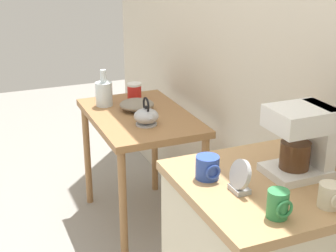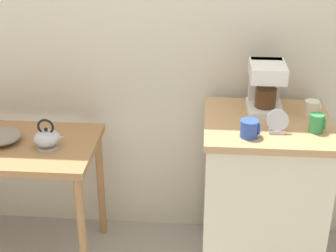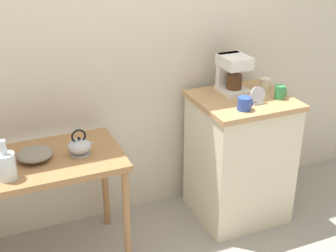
{
  "view_description": "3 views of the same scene",
  "coord_description": "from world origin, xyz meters",
  "px_view_note": "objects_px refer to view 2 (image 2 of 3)",
  "views": [
    {
      "loc": [
        2.0,
        -0.87,
        1.74
      ],
      "look_at": [
        -0.19,
        0.05,
        0.84
      ],
      "focal_mm": 53.48,
      "sensor_mm": 36.0,
      "label": 1
    },
    {
      "loc": [
        0.34,
        -2.27,
        2.0
      ],
      "look_at": [
        0.16,
        0.01,
        0.91
      ],
      "focal_mm": 54.12,
      "sensor_mm": 36.0,
      "label": 2
    },
    {
      "loc": [
        -0.94,
        -2.4,
        2.05
      ],
      "look_at": [
        0.08,
        -0.0,
        0.85
      ],
      "focal_mm": 49.04,
      "sensor_mm": 36.0,
      "label": 3
    }
  ],
  "objects_px": {
    "coffee_maker": "(266,84)",
    "mug_blue": "(250,129)",
    "mug_tall_green": "(317,123)",
    "teakettle": "(47,138)",
    "mug_small_cream": "(312,108)",
    "table_clock": "(277,123)",
    "bowl_stoneware": "(2,136)"
  },
  "relations": [
    {
      "from": "coffee_maker",
      "to": "mug_blue",
      "type": "relative_size",
      "value": 2.8
    },
    {
      "from": "mug_blue",
      "to": "mug_small_cream",
      "type": "height_order",
      "value": "mug_blue"
    },
    {
      "from": "coffee_maker",
      "to": "mug_small_cream",
      "type": "relative_size",
      "value": 3.21
    },
    {
      "from": "bowl_stoneware",
      "to": "coffee_maker",
      "type": "xyz_separation_m",
      "value": [
        1.39,
        0.15,
        0.28
      ]
    },
    {
      "from": "coffee_maker",
      "to": "teakettle",
      "type": "bearing_deg",
      "value": -170.61
    },
    {
      "from": "coffee_maker",
      "to": "table_clock",
      "type": "distance_m",
      "value": 0.29
    },
    {
      "from": "coffee_maker",
      "to": "mug_tall_green",
      "type": "distance_m",
      "value": 0.35
    },
    {
      "from": "mug_blue",
      "to": "mug_tall_green",
      "type": "bearing_deg",
      "value": 13.58
    },
    {
      "from": "coffee_maker",
      "to": "bowl_stoneware",
      "type": "bearing_deg",
      "value": -173.74
    },
    {
      "from": "bowl_stoneware",
      "to": "mug_blue",
      "type": "height_order",
      "value": "mug_blue"
    },
    {
      "from": "mug_blue",
      "to": "table_clock",
      "type": "bearing_deg",
      "value": 22.37
    },
    {
      "from": "bowl_stoneware",
      "to": "table_clock",
      "type": "distance_m",
      "value": 1.44
    },
    {
      "from": "table_clock",
      "to": "teakettle",
      "type": "bearing_deg",
      "value": 175.5
    },
    {
      "from": "teakettle",
      "to": "mug_small_cream",
      "type": "distance_m",
      "value": 1.38
    },
    {
      "from": "mug_blue",
      "to": "mug_tall_green",
      "type": "height_order",
      "value": "mug_tall_green"
    },
    {
      "from": "mug_blue",
      "to": "mug_tall_green",
      "type": "xyz_separation_m",
      "value": [
        0.33,
        0.08,
        0.0
      ]
    },
    {
      "from": "coffee_maker",
      "to": "mug_blue",
      "type": "distance_m",
      "value": 0.36
    },
    {
      "from": "bowl_stoneware",
      "to": "mug_tall_green",
      "type": "height_order",
      "value": "mug_tall_green"
    },
    {
      "from": "mug_blue",
      "to": "teakettle",
      "type": "bearing_deg",
      "value": 171.93
    },
    {
      "from": "coffee_maker",
      "to": "mug_small_cream",
      "type": "xyz_separation_m",
      "value": [
        0.24,
        -0.06,
        -0.1
      ]
    },
    {
      "from": "bowl_stoneware",
      "to": "table_clock",
      "type": "height_order",
      "value": "table_clock"
    },
    {
      "from": "mug_small_cream",
      "to": "mug_tall_green",
      "type": "relative_size",
      "value": 0.89
    },
    {
      "from": "coffee_maker",
      "to": "mug_blue",
      "type": "bearing_deg",
      "value": -106.54
    },
    {
      "from": "teakettle",
      "to": "mug_tall_green",
      "type": "distance_m",
      "value": 1.37
    },
    {
      "from": "bowl_stoneware",
      "to": "teakettle",
      "type": "distance_m",
      "value": 0.26
    },
    {
      "from": "bowl_stoneware",
      "to": "mug_small_cream",
      "type": "bearing_deg",
      "value": 3.16
    },
    {
      "from": "teakettle",
      "to": "table_clock",
      "type": "distance_m",
      "value": 1.18
    },
    {
      "from": "mug_tall_green",
      "to": "table_clock",
      "type": "relative_size",
      "value": 0.78
    },
    {
      "from": "teakettle",
      "to": "mug_blue",
      "type": "height_order",
      "value": "mug_blue"
    },
    {
      "from": "coffee_maker",
      "to": "mug_tall_green",
      "type": "xyz_separation_m",
      "value": [
        0.23,
        -0.25,
        -0.1
      ]
    },
    {
      "from": "bowl_stoneware",
      "to": "mug_tall_green",
      "type": "bearing_deg",
      "value": -3.62
    },
    {
      "from": "mug_blue",
      "to": "coffee_maker",
      "type": "bearing_deg",
      "value": 73.46
    }
  ]
}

